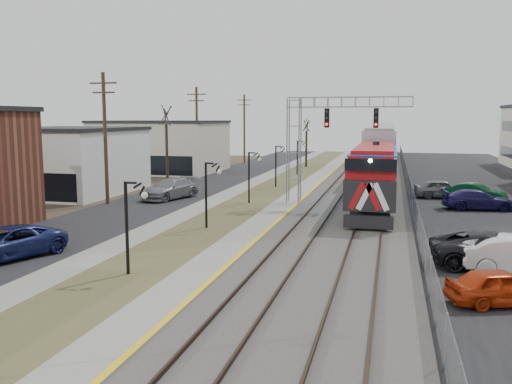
% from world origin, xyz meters
% --- Properties ---
extents(ground, '(160.00, 160.00, 0.00)m').
position_xyz_m(ground, '(0.00, 0.00, 0.00)').
color(ground, '#473D2D').
rests_on(ground, ground).
extents(street_west, '(7.00, 120.00, 0.04)m').
position_xyz_m(street_west, '(-11.50, 35.00, 0.02)').
color(street_west, black).
rests_on(street_west, ground).
extents(sidewalk, '(2.00, 120.00, 0.08)m').
position_xyz_m(sidewalk, '(-7.00, 35.00, 0.04)').
color(sidewalk, gray).
rests_on(sidewalk, ground).
extents(grass_median, '(4.00, 120.00, 0.06)m').
position_xyz_m(grass_median, '(-4.00, 35.00, 0.03)').
color(grass_median, '#4A4F2A').
rests_on(grass_median, ground).
extents(platform, '(2.00, 120.00, 0.24)m').
position_xyz_m(platform, '(-1.00, 35.00, 0.12)').
color(platform, gray).
rests_on(platform, ground).
extents(ballast_bed, '(8.00, 120.00, 0.20)m').
position_xyz_m(ballast_bed, '(4.00, 35.00, 0.10)').
color(ballast_bed, '#595651').
rests_on(ballast_bed, ground).
extents(parking_lot, '(16.00, 120.00, 0.04)m').
position_xyz_m(parking_lot, '(16.00, 35.00, 0.02)').
color(parking_lot, black).
rests_on(parking_lot, ground).
extents(platform_edge, '(0.24, 120.00, 0.01)m').
position_xyz_m(platform_edge, '(-0.12, 35.00, 0.24)').
color(platform_edge, gold).
rests_on(platform_edge, platform).
extents(track_near, '(1.58, 120.00, 0.15)m').
position_xyz_m(track_near, '(2.00, 35.00, 0.28)').
color(track_near, '#2D2119').
rests_on(track_near, ballast_bed).
extents(track_far, '(1.58, 120.00, 0.15)m').
position_xyz_m(track_far, '(5.50, 35.00, 0.28)').
color(track_far, '#2D2119').
rests_on(track_far, ballast_bed).
extents(train, '(3.00, 85.85, 5.33)m').
position_xyz_m(train, '(5.50, 63.23, 2.92)').
color(train, '#134FA0').
rests_on(train, ground).
extents(signal_gantry, '(9.00, 1.07, 8.15)m').
position_xyz_m(signal_gantry, '(1.22, 27.99, 5.59)').
color(signal_gantry, gray).
rests_on(signal_gantry, ground).
extents(lampposts, '(0.14, 62.14, 4.00)m').
position_xyz_m(lampposts, '(-4.00, 18.29, 2.00)').
color(lampposts, black).
rests_on(lampposts, ground).
extents(utility_poles, '(0.28, 80.28, 10.00)m').
position_xyz_m(utility_poles, '(-14.50, 25.00, 5.00)').
color(utility_poles, '#4C3823').
rests_on(utility_poles, ground).
extents(fence, '(0.04, 120.00, 1.60)m').
position_xyz_m(fence, '(8.20, 35.00, 0.80)').
color(fence, gray).
rests_on(fence, ground).
extents(buildings_west, '(14.00, 67.00, 7.00)m').
position_xyz_m(buildings_west, '(-21.00, 24.21, 3.01)').
color(buildings_west, beige).
rests_on(buildings_west, ground).
extents(bare_trees, '(12.30, 42.30, 5.95)m').
position_xyz_m(bare_trees, '(-12.66, 38.91, 2.70)').
color(bare_trees, '#382D23').
rests_on(bare_trees, ground).
extents(car_lot_a, '(4.10, 2.70, 1.30)m').
position_xyz_m(car_lot_a, '(10.58, 7.78, 0.65)').
color(car_lot_a, '#BD330E').
rests_on(car_lot_a, ground).
extents(car_lot_c, '(5.82, 2.98, 1.57)m').
position_xyz_m(car_lot_c, '(11.31, 12.88, 0.79)').
color(car_lot_c, black).
rests_on(car_lot_c, ground).
extents(car_lot_d, '(5.13, 2.64, 1.42)m').
position_xyz_m(car_lot_d, '(12.80, 29.07, 0.71)').
color(car_lot_d, '#1A164E').
rests_on(car_lot_d, ground).
extents(car_lot_e, '(4.66, 2.25, 1.54)m').
position_xyz_m(car_lot_e, '(10.79, 34.42, 0.77)').
color(car_lot_e, slate).
rests_on(car_lot_e, ground).
extents(car_lot_f, '(4.74, 3.17, 1.48)m').
position_xyz_m(car_lot_f, '(13.18, 32.74, 0.74)').
color(car_lot_f, '#0D4426').
rests_on(car_lot_f, ground).
extents(car_street_a, '(4.28, 5.92, 1.50)m').
position_xyz_m(car_street_a, '(-10.73, 9.00, 0.75)').
color(car_street_a, '#171E51').
rests_on(car_street_a, ground).
extents(car_street_b, '(3.91, 6.11, 1.65)m').
position_xyz_m(car_street_b, '(-10.82, 28.58, 0.82)').
color(car_street_b, gray).
rests_on(car_street_b, ground).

